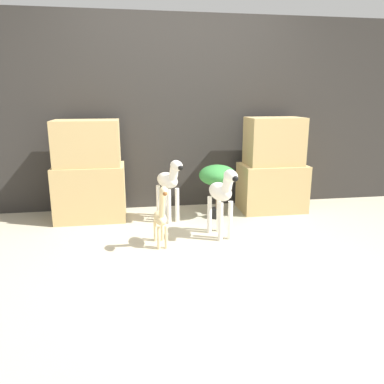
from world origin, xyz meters
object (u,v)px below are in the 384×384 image
at_px(zebra_left, 169,182).
at_px(zebra_right, 222,194).
at_px(giraffe_figurine, 161,214).
at_px(potted_palm_front, 218,177).

bearing_deg(zebra_left, zebra_right, -52.69).
bearing_deg(zebra_left, giraffe_figurine, -101.65).
distance_m(zebra_right, potted_palm_front, 0.59).
bearing_deg(giraffe_figurine, zebra_left, 78.35).
height_order(zebra_right, giraffe_figurine, zebra_right).
distance_m(zebra_left, giraffe_figurine, 0.74).
xyz_separation_m(zebra_right, zebra_left, (-0.43, 0.57, 0.00)).
distance_m(zebra_right, zebra_left, 0.72).
bearing_deg(giraffe_figurine, potted_palm_front, 47.12).
bearing_deg(zebra_right, potted_palm_front, 81.21).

